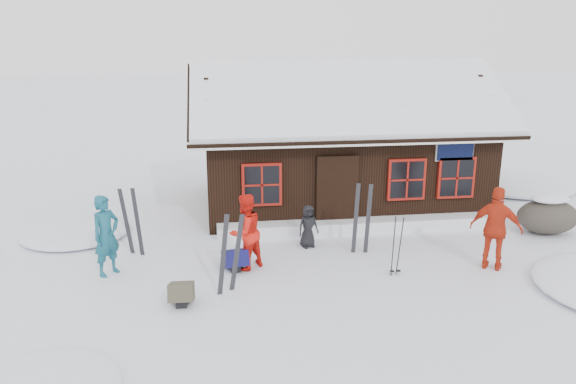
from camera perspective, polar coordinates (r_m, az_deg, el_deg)
name	(u,v)px	position (r m, az deg, el deg)	size (l,w,h in m)	color
ground	(320,268)	(12.88, 3.30, -7.74)	(120.00, 120.00, 0.00)	white
mountain_hut	(339,153)	(17.35, 5.17, 3.98)	(8.90, 6.09, 4.42)	black
snow_drift	(360,225)	(15.17, 7.29, -3.37)	(7.60, 0.60, 0.35)	white
snow_mounds	(369,236)	(14.92, 8.21, -4.46)	(20.60, 13.20, 0.48)	white
skier_teal	(106,236)	(12.86, -17.98, -4.23)	(0.66, 0.43, 1.81)	#155265
skier_orange_left	(245,232)	(12.57, -4.36, -4.07)	(0.85, 0.66, 1.74)	red
skier_orange_right	(496,229)	(13.31, 20.38, -3.52)	(1.12, 0.47, 1.92)	red
skier_crouched	(308,226)	(13.89, 2.06, -3.50)	(0.53, 0.34, 1.08)	black
boulder	(548,215)	(16.39, 24.89, -2.17)	(1.63, 1.22, 0.95)	#433D35
ski_pair_left	(230,255)	(11.53, -5.90, -6.35)	(0.61, 0.22, 1.72)	black
ski_pair_mid	(132,223)	(13.87, -15.57, -3.01)	(0.53, 0.20, 1.70)	black
ski_pair_right	(362,220)	(13.54, 7.52, -2.81)	(0.46, 0.16, 1.78)	black
ski_poles	(397,247)	(12.52, 10.97, -5.49)	(0.25, 0.12, 1.38)	black
backpack_blue	(235,262)	(12.80, -5.39, -7.07)	(0.49, 0.66, 0.36)	#12114C
backpack_olive	(182,296)	(11.42, -10.75, -10.30)	(0.48, 0.63, 0.34)	#423F2F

